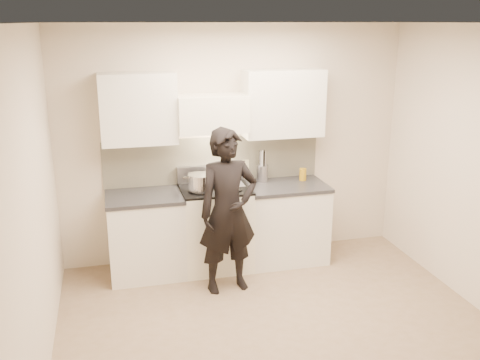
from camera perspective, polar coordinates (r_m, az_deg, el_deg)
name	(u,v)px	position (r m, az deg, el deg)	size (l,w,h in m)	color
ground_plane	(279,327)	(5.13, 4.18, -15.41)	(4.00, 4.00, 0.00)	#88725A
room_shell	(264,150)	(4.82, 2.55, 3.18)	(4.04, 3.54, 2.70)	beige
stove	(215,227)	(6.08, -2.63, -5.03)	(0.76, 0.65, 0.96)	white
counter_right	(285,222)	(6.29, 4.82, -4.46)	(0.92, 0.67, 0.92)	silver
counter_left	(146,235)	(5.99, -9.99, -5.76)	(0.82, 0.67, 0.92)	silver
wok	(221,174)	(6.05, -2.00, 0.69)	(0.37, 0.45, 0.30)	silver
stock_pot	(200,182)	(5.77, -4.30, -0.23)	(0.37, 0.28, 0.18)	silver
utensil_crock	(262,172)	(6.20, 2.38, 0.86)	(0.14, 0.14, 0.36)	#A4A4AD
spice_jar	(266,177)	(6.24, 2.78, 0.37)	(0.05, 0.05, 0.10)	#C27110
oil_glass	(303,174)	(6.29, 6.72, 0.60)	(0.08, 0.08, 0.14)	#A57910
person	(228,211)	(5.43, -1.28, -3.37)	(0.63, 0.41, 1.72)	black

